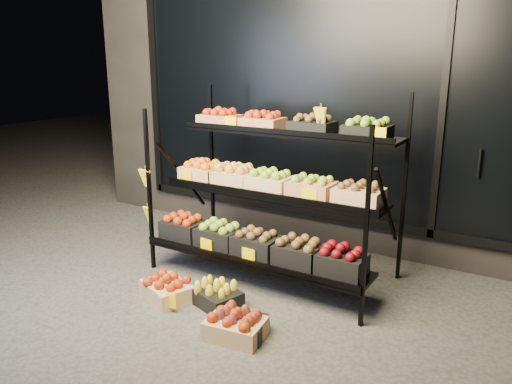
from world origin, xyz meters
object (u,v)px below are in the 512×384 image
Objects in this scene: floor_crate_left at (167,288)px; floor_crate_midright at (235,325)px; floor_crate_midleft at (216,295)px; display_rack at (268,192)px.

floor_crate_left reaches higher than floor_crate_midright.
floor_crate_left is 0.43m from floor_crate_midleft.
floor_crate_left is 0.83m from floor_crate_midright.
floor_crate_left is at bearing -144.71° from floor_crate_midleft.
floor_crate_left reaches higher than floor_crate_midleft.
display_rack is at bearing 102.98° from floor_crate_midleft.
display_rack is 1.19m from floor_crate_left.
display_rack is 1.00m from floor_crate_midleft.
floor_crate_left is 1.13× the size of floor_crate_midright.
display_rack is at bearing 81.97° from floor_crate_left.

